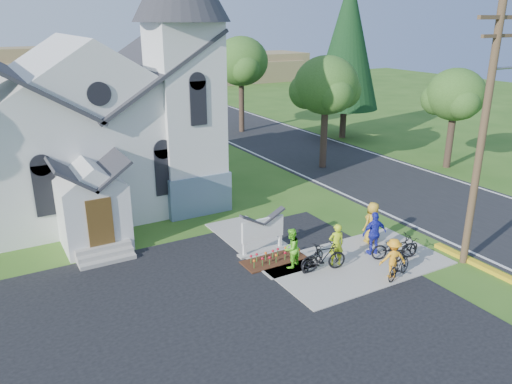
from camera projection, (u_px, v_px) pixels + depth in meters
ground at (334, 278)px, 18.59m from camera, size 120.00×120.00×0.00m
parking_lot at (177, 372)px, 13.67m from camera, size 20.00×16.00×0.02m
road at (314, 154)px, 35.55m from camera, size 8.00×90.00×0.02m
sidewalk at (356, 263)px, 19.69m from camera, size 7.00×4.00×0.05m
church at (92, 102)px, 24.50m from camera, size 12.35×12.00×13.00m
church_sign at (263, 230)px, 20.30m from camera, size 2.20×0.40×1.70m
flower_bed at (274, 260)px, 19.90m from camera, size 2.60×1.10×0.07m
utility_pole at (485, 128)px, 18.08m from camera, size 3.45×0.28×10.00m
tree_road_near at (326, 86)px, 30.67m from camera, size 4.00×4.00×7.05m
tree_road_mid at (241, 62)px, 40.54m from camera, size 4.40×4.40×7.80m
tree_road_far at (456, 95)px, 30.87m from camera, size 3.60×3.60×6.30m
conifer at (348, 42)px, 37.91m from camera, size 5.20×5.20×12.40m
distant_hills at (88, 74)px, 65.56m from camera, size 61.00×10.00×5.60m
cyclist_0 at (336, 245)px, 19.23m from camera, size 0.71×0.55×1.72m
bike_0 at (313, 258)px, 19.13m from camera, size 1.64×1.14×0.82m
cyclist_1 at (291, 248)px, 19.10m from camera, size 0.95×0.86×1.59m
bike_1 at (323, 258)px, 18.87m from camera, size 1.91×0.90×1.11m
cyclist_2 at (374, 233)px, 20.13m from camera, size 1.13×0.62×1.82m
bike_2 at (394, 247)px, 19.86m from camera, size 2.01×1.29×1.00m
cyclist_3 at (393, 258)px, 18.36m from camera, size 1.13×0.90×1.53m
bike_3 at (399, 266)px, 18.40m from camera, size 1.62×0.89×0.94m
cyclist_4 at (372, 222)px, 21.21m from camera, size 0.94×0.67×1.80m
bike_4 at (406, 249)px, 19.93m from camera, size 1.60×0.81×0.80m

